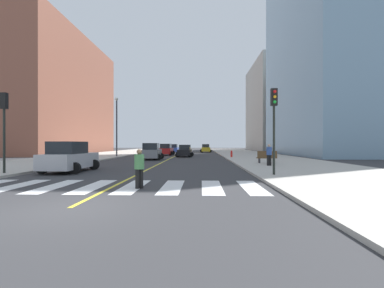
{
  "coord_description": "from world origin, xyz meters",
  "views": [
    {
      "loc": [
        4.01,
        -7.87,
        1.98
      ],
      "look_at": [
        2.83,
        26.88,
        1.89
      ],
      "focal_mm": 24.58,
      "sensor_mm": 36.0,
      "label": 1
    }
  ],
  "objects_px": {
    "car_black_third": "(185,151)",
    "car_silver_fourth": "(69,158)",
    "car_blue_nearest": "(174,149)",
    "car_red_sixth": "(166,150)",
    "park_bench": "(267,157)",
    "pedestrian_walking_west": "(65,153)",
    "car_yellow_second": "(206,148)",
    "pedestrian_crossing": "(139,167)",
    "car_gray_fifth": "(151,152)",
    "street_lamp": "(117,122)",
    "traffic_light_near_corner": "(274,114)",
    "fire_hydrant": "(232,154)",
    "pedestrian_waiting_east": "(269,154)",
    "traffic_light_far_corner": "(4,117)"
  },
  "relations": [
    {
      "from": "car_blue_nearest",
      "to": "street_lamp",
      "type": "bearing_deg",
      "value": -108.23
    },
    {
      "from": "pedestrian_crossing",
      "to": "car_silver_fourth",
      "type": "bearing_deg",
      "value": -92.84
    },
    {
      "from": "car_yellow_second",
      "to": "park_bench",
      "type": "xyz_separation_m",
      "value": [
        5.04,
        -34.04,
        -0.16
      ]
    },
    {
      "from": "car_yellow_second",
      "to": "street_lamp",
      "type": "bearing_deg",
      "value": 58.45
    },
    {
      "from": "car_silver_fourth",
      "to": "street_lamp",
      "type": "xyz_separation_m",
      "value": [
        -2.73,
        18.67,
        4.01
      ]
    },
    {
      "from": "traffic_light_far_corner",
      "to": "pedestrian_walking_west",
      "type": "xyz_separation_m",
      "value": [
        -0.7,
        8.66,
        -2.54
      ]
    },
    {
      "from": "traffic_light_near_corner",
      "to": "fire_hydrant",
      "type": "bearing_deg",
      "value": -89.45
    },
    {
      "from": "car_blue_nearest",
      "to": "car_red_sixth",
      "type": "bearing_deg",
      "value": -90.21
    },
    {
      "from": "car_red_sixth",
      "to": "street_lamp",
      "type": "xyz_separation_m",
      "value": [
        -6.02,
        -7.24,
        4.09
      ]
    },
    {
      "from": "car_black_third",
      "to": "car_gray_fifth",
      "type": "relative_size",
      "value": 0.88
    },
    {
      "from": "car_gray_fifth",
      "to": "car_yellow_second",
      "type": "bearing_deg",
      "value": 73.07
    },
    {
      "from": "car_blue_nearest",
      "to": "traffic_light_near_corner",
      "type": "relative_size",
      "value": 0.82
    },
    {
      "from": "traffic_light_far_corner",
      "to": "car_red_sixth",
      "type": "bearing_deg",
      "value": 77.32
    },
    {
      "from": "park_bench",
      "to": "traffic_light_near_corner",
      "type": "bearing_deg",
      "value": 167.77
    },
    {
      "from": "car_yellow_second",
      "to": "traffic_light_near_corner",
      "type": "distance_m",
      "value": 43.27
    },
    {
      "from": "pedestrian_crossing",
      "to": "park_bench",
      "type": "bearing_deg",
      "value": -171.18
    },
    {
      "from": "traffic_light_near_corner",
      "to": "street_lamp",
      "type": "height_order",
      "value": "street_lamp"
    },
    {
      "from": "pedestrian_walking_west",
      "to": "car_blue_nearest",
      "type": "bearing_deg",
      "value": 63.3
    },
    {
      "from": "car_black_third",
      "to": "fire_hydrant",
      "type": "relative_size",
      "value": 4.55
    },
    {
      "from": "car_yellow_second",
      "to": "traffic_light_far_corner",
      "type": "bearing_deg",
      "value": 71.8
    },
    {
      "from": "car_silver_fourth",
      "to": "street_lamp",
      "type": "relative_size",
      "value": 0.57
    },
    {
      "from": "traffic_light_far_corner",
      "to": "car_blue_nearest",
      "type": "bearing_deg",
      "value": 80.57
    },
    {
      "from": "car_yellow_second",
      "to": "traffic_light_far_corner",
      "type": "xyz_separation_m",
      "value": [
        -13.22,
        -42.71,
        2.78
      ]
    },
    {
      "from": "car_silver_fourth",
      "to": "park_bench",
      "type": "bearing_deg",
      "value": 24.32
    },
    {
      "from": "traffic_light_far_corner",
      "to": "pedestrian_crossing",
      "type": "distance_m",
      "value": 10.8
    },
    {
      "from": "car_black_third",
      "to": "park_bench",
      "type": "relative_size",
      "value": 2.24
    },
    {
      "from": "car_black_third",
      "to": "car_silver_fourth",
      "type": "height_order",
      "value": "car_silver_fourth"
    },
    {
      "from": "pedestrian_crossing",
      "to": "fire_hydrant",
      "type": "relative_size",
      "value": 1.94
    },
    {
      "from": "traffic_light_near_corner",
      "to": "car_yellow_second",
      "type": "bearing_deg",
      "value": -85.72
    },
    {
      "from": "car_yellow_second",
      "to": "pedestrian_crossing",
      "type": "bearing_deg",
      "value": 84.45
    },
    {
      "from": "car_black_third",
      "to": "pedestrian_crossing",
      "type": "xyz_separation_m",
      "value": [
        -0.33,
        -27.17,
        0.12
      ]
    },
    {
      "from": "pedestrian_crossing",
      "to": "pedestrian_waiting_east",
      "type": "bearing_deg",
      "value": -176.08
    },
    {
      "from": "pedestrian_waiting_east",
      "to": "pedestrian_crossing",
      "type": "bearing_deg",
      "value": 41.49
    },
    {
      "from": "pedestrian_crossing",
      "to": "street_lamp",
      "type": "height_order",
      "value": "street_lamp"
    },
    {
      "from": "traffic_light_near_corner",
      "to": "street_lamp",
      "type": "xyz_separation_m",
      "value": [
        -16.15,
        21.14,
        1.32
      ]
    },
    {
      "from": "traffic_light_near_corner",
      "to": "pedestrian_walking_west",
      "type": "height_order",
      "value": "traffic_light_near_corner"
    },
    {
      "from": "car_gray_fifth",
      "to": "pedestrian_walking_west",
      "type": "height_order",
      "value": "car_gray_fifth"
    },
    {
      "from": "car_gray_fifth",
      "to": "pedestrian_waiting_east",
      "type": "relative_size",
      "value": 2.6
    },
    {
      "from": "car_yellow_second",
      "to": "pedestrian_crossing",
      "type": "distance_m",
      "value": 47.3
    },
    {
      "from": "pedestrian_walking_west",
      "to": "street_lamp",
      "type": "bearing_deg",
      "value": 71.97
    },
    {
      "from": "park_bench",
      "to": "pedestrian_crossing",
      "type": "bearing_deg",
      "value": 145.36
    },
    {
      "from": "car_black_third",
      "to": "traffic_light_near_corner",
      "type": "xyz_separation_m",
      "value": [
        6.64,
        -23.08,
        2.84
      ]
    },
    {
      "from": "car_silver_fourth",
      "to": "traffic_light_near_corner",
      "type": "distance_m",
      "value": 13.91
    },
    {
      "from": "pedestrian_waiting_east",
      "to": "fire_hydrant",
      "type": "bearing_deg",
      "value": -93.31
    },
    {
      "from": "traffic_light_far_corner",
      "to": "street_lamp",
      "type": "bearing_deg",
      "value": 89.21
    },
    {
      "from": "car_silver_fourth",
      "to": "pedestrian_crossing",
      "type": "distance_m",
      "value": 9.21
    },
    {
      "from": "park_bench",
      "to": "fire_hydrant",
      "type": "xyz_separation_m",
      "value": [
        -2.01,
        10.61,
        -0.11
      ]
    },
    {
      "from": "park_bench",
      "to": "pedestrian_walking_west",
      "type": "bearing_deg",
      "value": 89.23
    },
    {
      "from": "traffic_light_near_corner",
      "to": "traffic_light_far_corner",
      "type": "relative_size",
      "value": 1.01
    },
    {
      "from": "traffic_light_far_corner",
      "to": "park_bench",
      "type": "bearing_deg",
      "value": 25.39
    }
  ]
}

